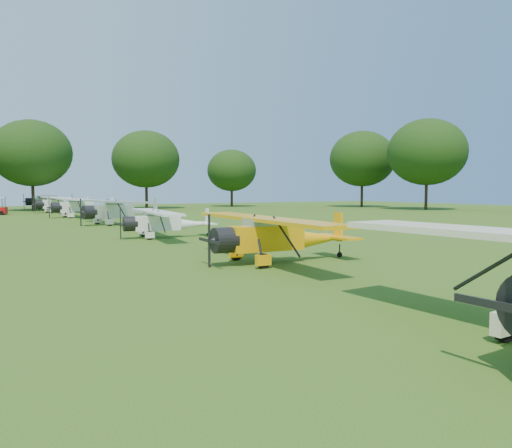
{
  "coord_description": "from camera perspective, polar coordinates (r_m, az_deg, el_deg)",
  "views": [
    {
      "loc": [
        -10.09,
        -20.64,
        3.07
      ],
      "look_at": [
        1.81,
        -0.02,
        1.4
      ],
      "focal_mm": 35.0,
      "sensor_mm": 36.0,
      "label": 1
    }
  ],
  "objects": [
    {
      "name": "ground",
      "position": [
        23.18,
        -3.9,
        -3.61
      ],
      "size": [
        160.0,
        160.0,
        0.0
      ],
      "primitive_type": "plane",
      "color": "#214D13",
      "rests_on": "ground"
    },
    {
      "name": "tree_belt",
      "position": [
        25.38,
        3.37,
        15.27
      ],
      "size": [
        137.36,
        130.27,
        14.52
      ],
      "color": "black",
      "rests_on": "ground"
    },
    {
      "name": "aircraft_2",
      "position": [
        20.89,
        2.35,
        -1.08
      ],
      "size": [
        6.65,
        10.58,
        2.08
      ],
      "rotation": [
        0.0,
        0.0,
        -0.05
      ],
      "color": "#FFAC0A",
      "rests_on": "ground"
    },
    {
      "name": "aircraft_3",
      "position": [
        32.09,
        -10.45,
        0.4
      ],
      "size": [
        5.97,
        9.5,
        1.87
      ],
      "rotation": [
        0.0,
        0.0,
        -0.11
      ],
      "color": "white",
      "rests_on": "ground"
    },
    {
      "name": "aircraft_4",
      "position": [
        45.01,
        -15.4,
        1.66
      ],
      "size": [
        7.37,
        11.68,
        2.29
      ],
      "rotation": [
        0.0,
        0.0,
        0.15
      ],
      "color": "white",
      "rests_on": "ground"
    },
    {
      "name": "aircraft_5",
      "position": [
        57.55,
        -19.39,
        2.02
      ],
      "size": [
        7.14,
        11.38,
        2.24
      ],
      "rotation": [
        0.0,
        0.0,
        0.06
      ],
      "color": "white",
      "rests_on": "ground"
    },
    {
      "name": "aircraft_6",
      "position": [
        70.12,
        -21.44,
        2.3
      ],
      "size": [
        7.19,
        11.46,
        2.25
      ],
      "rotation": [
        0.0,
        0.0,
        0.07
      ],
      "color": "white",
      "rests_on": "ground"
    },
    {
      "name": "aircraft_7",
      "position": [
        83.88,
        -22.69,
        2.54
      ],
      "size": [
        7.5,
        11.93,
        2.35
      ],
      "rotation": [
        0.0,
        0.0,
        0.05
      ],
      "color": "white",
      "rests_on": "ground"
    }
  ]
}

